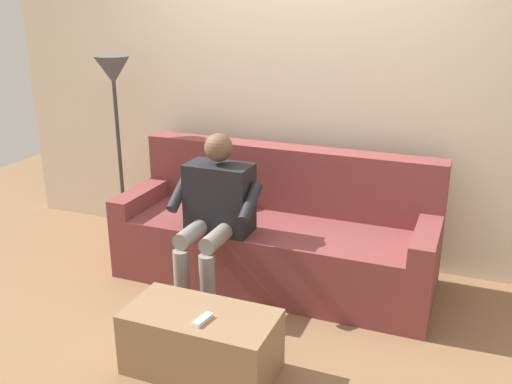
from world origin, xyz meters
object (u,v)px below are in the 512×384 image
object	(u,v)px
coffee_table	(201,342)
remote_white	(203,320)
couch	(276,236)
person_solo_seated	(215,208)
floor_lamp	(114,89)

from	to	relation	value
coffee_table	remote_white	distance (m)	0.21
couch	remote_white	size ratio (longest dim) A/B	16.98
coffee_table	person_solo_seated	world-z (taller)	person_solo_seated
couch	remote_white	bearing A→B (deg)	92.39
person_solo_seated	remote_white	size ratio (longest dim) A/B	8.56
floor_lamp	person_solo_seated	bearing A→B (deg)	154.42
coffee_table	remote_white	xyz separation A→B (m)	(-0.05, 0.07, 0.19)
coffee_table	floor_lamp	bearing A→B (deg)	-43.52
coffee_table	remote_white	world-z (taller)	remote_white
couch	coffee_table	bearing A→B (deg)	90.00
person_solo_seated	floor_lamp	xyz separation A→B (m)	(1.09, -0.52, 0.63)
couch	floor_lamp	size ratio (longest dim) A/B	1.46
remote_white	floor_lamp	xyz separation A→B (m)	(1.42, -1.37, 0.90)
coffee_table	couch	bearing A→B (deg)	-90.00
person_solo_seated	coffee_table	bearing A→B (deg)	109.99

